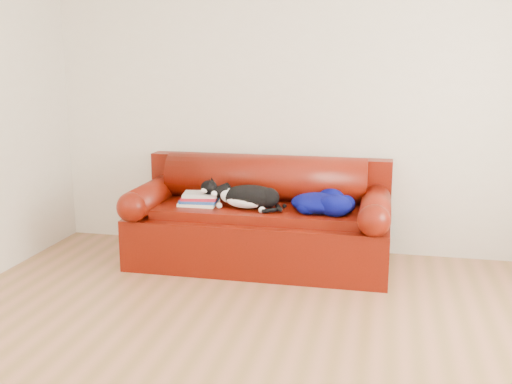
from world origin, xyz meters
The scene contains 7 objects.
ground centered at (0.00, 0.00, 0.00)m, with size 4.50×4.50×0.00m, color brown.
room_shell centered at (0.12, 0.02, 1.67)m, with size 4.52×4.02×2.61m.
sofa_base centered at (-0.29, 1.49, 0.24)m, with size 2.10×0.90×0.50m.
sofa_back centered at (-0.29, 1.74, 0.54)m, with size 2.10×1.01×0.88m.
book_stack centered at (-0.77, 1.41, 0.55)m, with size 0.31×0.26×0.10m.
cat centered at (-0.35, 1.38, 0.59)m, with size 0.65×0.30×0.24m.
blanket centered at (0.23, 1.41, 0.57)m, with size 0.57×0.56×0.17m.
Camera 1 is at (0.71, -3.16, 1.67)m, focal length 42.00 mm.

